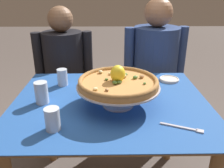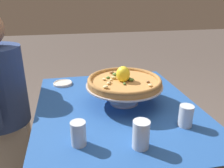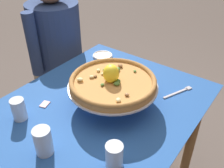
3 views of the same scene
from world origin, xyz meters
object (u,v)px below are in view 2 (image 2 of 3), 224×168
object	(u,v)px
water_glass_back_left	(79,135)
diner_right	(0,104)
dinner_fork	(145,82)
pizza_stand	(124,89)
water_glass_front_left	(186,117)
water_glass_side_left	(141,136)
pizza	(124,81)
sugar_packet	(80,126)
side_plate	(63,83)

from	to	relation	value
water_glass_back_left	diner_right	world-z (taller)	diner_right
dinner_fork	diner_right	distance (m)	1.02
pizza_stand	water_glass_front_left	xyz separation A→B (m)	(-0.30, -0.23, -0.04)
pizza_stand	dinner_fork	xyz separation A→B (m)	(0.29, -0.23, -0.08)
water_glass_front_left	water_glass_side_left	bearing A→B (deg)	113.60
pizza_stand	dinner_fork	bearing A→B (deg)	-38.49
water_glass_side_left	water_glass_front_left	bearing A→B (deg)	-66.40
pizza	water_glass_side_left	bearing A→B (deg)	175.25
pizza	sugar_packet	world-z (taller)	pizza
water_glass_side_left	water_glass_back_left	world-z (taller)	water_glass_side_left
water_glass_side_left	dinner_fork	distance (m)	0.76
pizza_stand	pizza	xyz separation A→B (m)	(-0.00, 0.00, 0.05)
water_glass_front_left	dinner_fork	size ratio (longest dim) A/B	0.57
water_glass_front_left	side_plate	world-z (taller)	water_glass_front_left
dinner_fork	water_glass_front_left	bearing A→B (deg)	179.63
pizza_stand	diner_right	size ratio (longest dim) A/B	0.36
dinner_fork	sugar_packet	distance (m)	0.71
dinner_fork	sugar_packet	bearing A→B (deg)	134.97
water_glass_back_left	water_glass_front_left	xyz separation A→B (m)	(0.05, -0.51, -0.00)
water_glass_front_left	pizza	bearing A→B (deg)	37.23
pizza	water_glass_front_left	bearing A→B (deg)	-142.77
pizza_stand	water_glass_side_left	world-z (taller)	water_glass_side_left
water_glass_back_left	side_plate	xyz separation A→B (m)	(0.71, 0.07, -0.04)
pizza	water_glass_back_left	xyz separation A→B (m)	(-0.35, 0.28, -0.09)
diner_right	sugar_packet	bearing A→B (deg)	-137.60
pizza_stand	dinner_fork	distance (m)	0.38
pizza	water_glass_side_left	distance (m)	0.42
side_plate	diner_right	xyz separation A→B (m)	(-0.02, 0.43, -0.11)
pizza_stand	water_glass_back_left	distance (m)	0.45
diner_right	dinner_fork	bearing A→B (deg)	-93.05
water_glass_side_left	pizza_stand	bearing A→B (deg)	-4.87
water_glass_side_left	pizza	bearing A→B (deg)	-4.75
pizza	sugar_packet	distance (m)	0.37
water_glass_back_left	water_glass_front_left	distance (m)	0.51
water_glass_back_left	water_glass_front_left	world-z (taller)	water_glass_back_left
dinner_fork	diner_right	xyz separation A→B (m)	(0.05, 1.01, -0.10)
pizza_stand	diner_right	world-z (taller)	diner_right
water_glass_side_left	diner_right	world-z (taller)	diner_right
side_plate	water_glass_front_left	bearing A→B (deg)	-138.84
sugar_packet	diner_right	size ratio (longest dim) A/B	0.04
water_glass_side_left	water_glass_back_left	bearing A→B (deg)	74.62
water_glass_side_left	dinner_fork	xyz separation A→B (m)	(0.70, -0.27, -0.05)
pizza	side_plate	xyz separation A→B (m)	(0.36, 0.35, -0.13)
side_plate	water_glass_back_left	bearing A→B (deg)	-174.60
pizza	diner_right	bearing A→B (deg)	66.14
water_glass_front_left	dinner_fork	world-z (taller)	water_glass_front_left
side_plate	pizza_stand	bearing A→B (deg)	-135.83
pizza_stand	side_plate	distance (m)	0.51
pizza_stand	pizza	world-z (taller)	pizza
sugar_packet	pizza_stand	bearing A→B (deg)	-52.08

